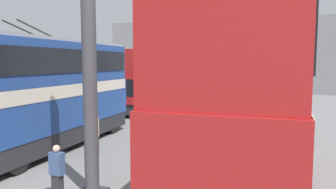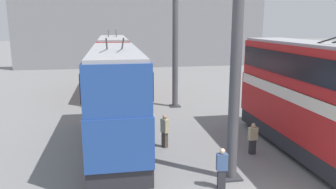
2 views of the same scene
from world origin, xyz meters
name	(u,v)px [view 1 (image 1 of 2)]	position (x,y,z in m)	size (l,w,h in m)	color
depot_back_wall	(236,56)	(38.31, 0.00, 4.86)	(0.50, 36.00, 9.73)	gray
support_column_near	(89,55)	(2.81, 0.00, 4.26)	(0.78, 0.78, 8.76)	#4C4C51
support_column_far	(191,59)	(14.92, 0.00, 4.26)	(0.78, 0.78, 8.76)	#4C4C51
bus_left_near	(249,94)	(4.27, -4.54, 3.07)	(11.32, 2.54, 6.03)	black
bus_right_near	(53,87)	(6.95, 4.54, 2.88)	(10.23, 2.54, 5.69)	black
bus_right_mid	(155,76)	(20.32, 4.54, 2.88)	(10.66, 2.54, 5.70)	black
person_aisle_foreground	(57,171)	(2.04, 0.69, 0.86)	(0.29, 0.45, 1.64)	#2D2D33
person_by_left_row	(174,153)	(5.08, -1.94, 0.82)	(0.29, 0.45, 1.56)	#2D2D33
person_by_right_row	(97,133)	(6.68, 2.14, 0.92)	(0.48, 0.41, 1.73)	#473D33
oil_drum	(162,114)	(15.47, 2.21, 0.42)	(0.60, 0.60, 0.83)	#235638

